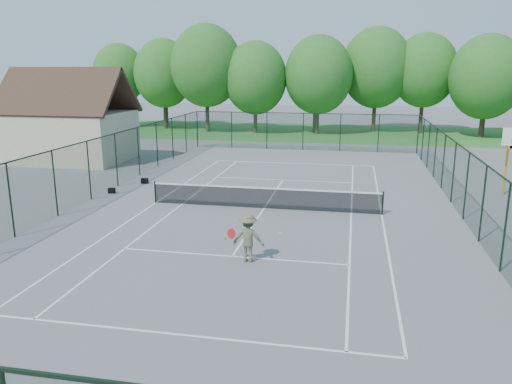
# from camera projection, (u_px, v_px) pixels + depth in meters

# --- Properties ---
(ground) EXTENTS (140.00, 140.00, 0.00)m
(ground) POSITION_uv_depth(u_px,v_px,m) (264.00, 208.00, 23.87)
(ground) COLOR slate
(ground) RESTS_ON ground
(grass_far) EXTENTS (80.00, 16.00, 0.01)m
(grass_far) POSITION_uv_depth(u_px,v_px,m) (314.00, 132.00, 52.44)
(grass_far) COLOR #3A8431
(grass_far) RESTS_ON ground
(court_lines) EXTENTS (11.05, 23.85, 0.01)m
(court_lines) POSITION_uv_depth(u_px,v_px,m) (264.00, 208.00, 23.86)
(court_lines) COLOR white
(court_lines) RESTS_ON ground
(tennis_net) EXTENTS (11.08, 0.08, 1.10)m
(tennis_net) POSITION_uv_depth(u_px,v_px,m) (264.00, 197.00, 23.73)
(tennis_net) COLOR black
(tennis_net) RESTS_ON ground
(fence_enclosure) EXTENTS (18.05, 36.05, 3.02)m
(fence_enclosure) POSITION_uv_depth(u_px,v_px,m) (264.00, 177.00, 23.49)
(fence_enclosure) COLOR #193321
(fence_enclosure) RESTS_ON ground
(utility_building) EXTENTS (8.60, 6.27, 6.63)m
(utility_building) POSITION_uv_depth(u_px,v_px,m) (69.00, 117.00, 35.62)
(utility_building) COLOR beige
(utility_building) RESTS_ON ground
(tree_line_far) EXTENTS (39.40, 6.40, 9.70)m
(tree_line_far) POSITION_uv_depth(u_px,v_px,m) (316.00, 74.00, 51.00)
(tree_line_far) COLOR #463221
(tree_line_far) RESTS_ON ground
(basketball_goal) EXTENTS (1.20, 1.43, 3.65)m
(basketball_goal) POSITION_uv_depth(u_px,v_px,m) (511.00, 148.00, 25.41)
(basketball_goal) COLOR gold
(basketball_goal) RESTS_ON ground
(sports_bag_a) EXTENTS (0.38, 0.26, 0.29)m
(sports_bag_a) POSITION_uv_depth(u_px,v_px,m) (112.00, 191.00, 26.75)
(sports_bag_a) COLOR black
(sports_bag_a) RESTS_ON ground
(sports_bag_b) EXTENTS (0.42, 0.28, 0.31)m
(sports_bag_b) POSITION_uv_depth(u_px,v_px,m) (145.00, 181.00, 29.02)
(sports_bag_b) COLOR black
(sports_bag_b) RESTS_ON ground
(tennis_player) EXTENTS (1.97, 0.86, 1.71)m
(tennis_player) POSITION_uv_depth(u_px,v_px,m) (248.00, 238.00, 17.14)
(tennis_player) COLOR #5E6346
(tennis_player) RESTS_ON ground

